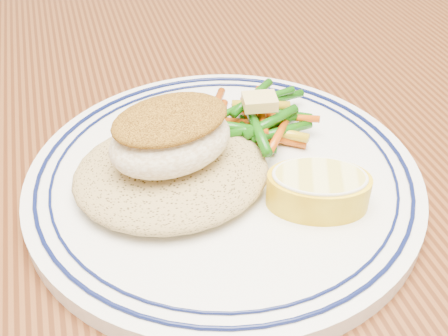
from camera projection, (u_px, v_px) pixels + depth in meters
dining_table at (265, 264)px, 0.50m from camera, size 1.50×0.90×0.75m
plate at (224, 179)px, 0.42m from camera, size 0.29×0.29×0.02m
rice_pilaf at (171, 169)px, 0.40m from camera, size 0.14×0.12×0.03m
fish_fillet at (171, 136)px, 0.38m from camera, size 0.10×0.08×0.04m
vegetable_pile at (256, 121)px, 0.45m from camera, size 0.11×0.10×0.03m
butter_pat at (260, 101)px, 0.43m from camera, size 0.03×0.02×0.01m
lemon_wedge at (318, 188)px, 0.38m from camera, size 0.08×0.08×0.03m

